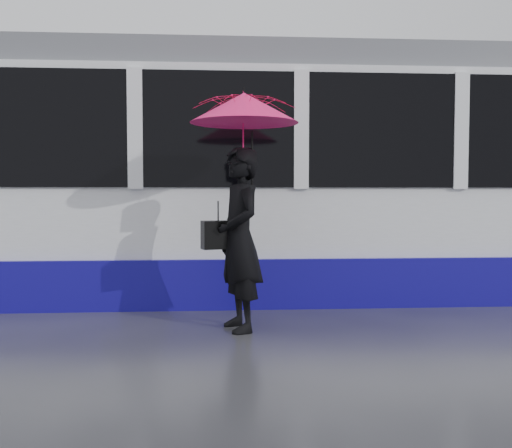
{
  "coord_description": "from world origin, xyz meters",
  "views": [
    {
      "loc": [
        -0.54,
        -5.66,
        1.42
      ],
      "look_at": [
        -0.12,
        0.36,
        1.1
      ],
      "focal_mm": 40.0,
      "sensor_mm": 36.0,
      "label": 1
    }
  ],
  "objects": [
    {
      "name": "ground",
      "position": [
        0.0,
        0.0,
        0.0
      ],
      "size": [
        90.0,
        90.0,
        0.0
      ],
      "primitive_type": "plane",
      "color": "#27272B",
      "rests_on": "ground"
    },
    {
      "name": "rails",
      "position": [
        0.0,
        2.5,
        0.01
      ],
      "size": [
        34.0,
        1.51,
        0.02
      ],
      "color": "#3F3D38",
      "rests_on": "ground"
    },
    {
      "name": "tram",
      "position": [
        -3.0,
        2.5,
        1.64
      ],
      "size": [
        26.0,
        2.56,
        3.35
      ],
      "color": "white",
      "rests_on": "ground"
    },
    {
      "name": "woman",
      "position": [
        -0.3,
        0.22,
        0.95
      ],
      "size": [
        0.64,
        0.8,
        1.9
      ],
      "primitive_type": "imported",
      "rotation": [
        0.0,
        0.0,
        -1.27
      ],
      "color": "black",
      "rests_on": "ground"
    },
    {
      "name": "umbrella",
      "position": [
        -0.25,
        0.22,
        2.08
      ],
      "size": [
        1.4,
        1.4,
        1.28
      ],
      "rotation": [
        0.0,
        0.0,
        0.31
      ],
      "color": "#FD154F",
      "rests_on": "ground"
    },
    {
      "name": "handbag",
      "position": [
        -0.52,
        0.24,
        1.0
      ],
      "size": [
        0.37,
        0.24,
        0.47
      ],
      "rotation": [
        0.0,
        0.0,
        0.31
      ],
      "color": "black",
      "rests_on": "ground"
    }
  ]
}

